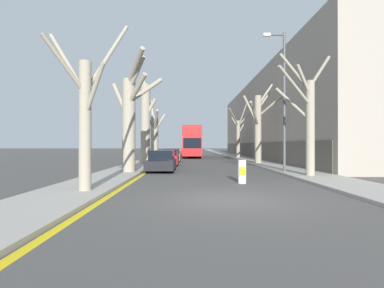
{
  "coord_description": "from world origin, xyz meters",
  "views": [
    {
      "loc": [
        -1.29,
        -9.64,
        1.78
      ],
      "look_at": [
        -0.94,
        28.11,
        1.92
      ],
      "focal_mm": 28.0,
      "sensor_mm": 36.0,
      "label": 1
    }
  ],
  "objects": [
    {
      "name": "street_tree_right_0",
      "position": [
        5.21,
        6.66,
        3.19
      ],
      "size": [
        3.2,
        2.65,
        6.69
      ],
      "color": "gray",
      "rests_on": "ground"
    },
    {
      "name": "parked_car_0",
      "position": [
        -3.18,
        10.85,
        0.67
      ],
      "size": [
        1.83,
        4.3,
        1.42
      ],
      "color": "black",
      "rests_on": "ground"
    },
    {
      "name": "parked_car_2",
      "position": [
        -3.18,
        22.71,
        0.66
      ],
      "size": [
        1.82,
        4.23,
        1.4
      ],
      "color": "#9EA3AD",
      "rests_on": "ground"
    },
    {
      "name": "traffic_bollard",
      "position": [
        1.17,
        4.25,
        0.54
      ],
      "size": [
        0.37,
        0.39,
        1.09
      ],
      "color": "white",
      "rests_on": "ground"
    },
    {
      "name": "street_tree_left_2",
      "position": [
        -5.29,
        17.81,
        4.0
      ],
      "size": [
        1.64,
        3.27,
        8.38
      ],
      "color": "gray",
      "rests_on": "ground"
    },
    {
      "name": "kerb_line_stripe",
      "position": [
        -4.08,
        50.0,
        0.0
      ],
      "size": [
        0.24,
        120.0,
        0.01
      ],
      "primitive_type": "cube",
      "color": "yellow",
      "rests_on": "ground"
    },
    {
      "name": "sidewalk_left",
      "position": [
        -5.64,
        50.0,
        0.06
      ],
      "size": [
        2.75,
        120.0,
        0.12
      ],
      "primitive_type": "cube",
      "color": "#A39E93",
      "rests_on": "ground"
    },
    {
      "name": "sidewalk_right",
      "position": [
        5.64,
        50.0,
        0.06
      ],
      "size": [
        2.75,
        120.0,
        0.12
      ],
      "primitive_type": "cube",
      "color": "#A39E93",
      "rests_on": "ground"
    },
    {
      "name": "street_tree_left_3",
      "position": [
        -5.32,
        24.93,
        3.04
      ],
      "size": [
        2.51,
        4.03,
        7.12
      ],
      "color": "gray",
      "rests_on": "ground"
    },
    {
      "name": "building_facade_right",
      "position": [
        12.0,
        31.01,
        5.21
      ],
      "size": [
        10.08,
        48.1,
        10.43
      ],
      "color": "#9E9384",
      "rests_on": "ground"
    },
    {
      "name": "double_decker_bus",
      "position": [
        -0.91,
        33.7,
        2.46
      ],
      "size": [
        2.56,
        11.2,
        4.35
      ],
      "color": "red",
      "rests_on": "ground"
    },
    {
      "name": "ground_plane",
      "position": [
        0.0,
        0.0,
        0.0
      ],
      "size": [
        300.0,
        300.0,
        0.0
      ],
      "primitive_type": "plane",
      "color": "#4C4947"
    },
    {
      "name": "lamp_post",
      "position": [
        4.59,
        9.05,
        4.9
      ],
      "size": [
        1.4,
        0.2,
        8.86
      ],
      "color": "#4C4F54",
      "rests_on": "ground"
    },
    {
      "name": "parked_car_1",
      "position": [
        -3.18,
        16.42,
        0.67
      ],
      "size": [
        1.87,
        4.12,
        1.4
      ],
      "color": "maroon",
      "rests_on": "ground"
    },
    {
      "name": "street_tree_right_1",
      "position": [
        5.17,
        18.16,
        3.68
      ],
      "size": [
        3.26,
        4.27,
        7.51
      ],
      "color": "gray",
      "rests_on": "ground"
    },
    {
      "name": "street_tree_right_2",
      "position": [
        5.27,
        30.17,
        3.16
      ],
      "size": [
        3.27,
        3.67,
        7.37
      ],
      "color": "gray",
      "rests_on": "ground"
    },
    {
      "name": "street_tree_left_0",
      "position": [
        -5.12,
        1.4,
        2.93
      ],
      "size": [
        2.84,
        3.36,
        6.88
      ],
      "color": "gray",
      "rests_on": "ground"
    },
    {
      "name": "street_tree_left_1",
      "position": [
        -5.0,
        9.1,
        3.53
      ],
      "size": [
        3.55,
        4.08,
        7.27
      ],
      "color": "gray",
      "rests_on": "ground"
    }
  ]
}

